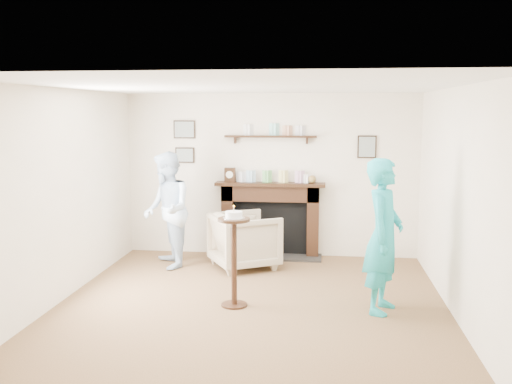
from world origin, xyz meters
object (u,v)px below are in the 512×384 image
woman (381,311)px  armchair (245,267)px  pedestal_table (234,244)px  man (168,267)px

woman → armchair: bearing=66.2°
pedestal_table → woman: bearing=0.9°
woman → pedestal_table: bearing=109.3°
armchair → pedestal_table: bearing=154.0°
pedestal_table → armchair: bearing=93.7°
armchair → man: man is taller
armchair → woman: bearing=-161.8°
armchair → man: bearing=66.2°
armchair → pedestal_table: pedestal_table is taller
pedestal_table → man: bearing=128.4°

